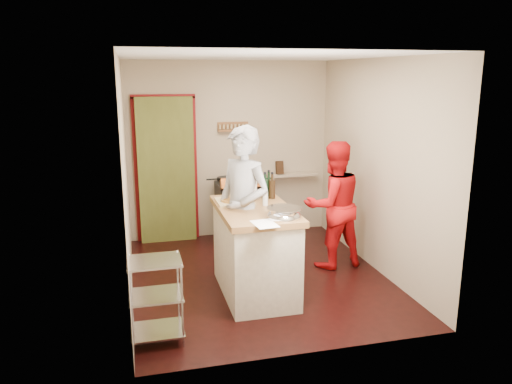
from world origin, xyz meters
TOP-DOWN VIEW (x-y plane):
  - floor at (0.00, 0.00)m, footprint 3.50×3.50m
  - back_wall at (-0.64, 1.78)m, footprint 3.00×0.44m
  - left_wall at (-1.50, 0.00)m, footprint 0.04×3.50m
  - right_wall at (1.50, 0.00)m, footprint 0.04×3.50m
  - ceiling at (0.00, 0.00)m, footprint 3.00×3.50m
  - stove at (0.05, 1.42)m, footprint 0.60×0.63m
  - wire_shelving at (-1.28, -1.20)m, footprint 0.48×0.40m
  - island at (-0.15, -0.41)m, footprint 0.78×1.44m
  - person_stripe at (-0.27, -0.35)m, footprint 0.77×0.82m
  - person_red at (1.00, 0.14)m, footprint 0.85×0.70m

SIDE VIEW (x-z plane):
  - floor at x=0.00m, z-range 0.00..0.00m
  - wire_shelving at x=-1.28m, z-range 0.04..0.84m
  - stove at x=0.05m, z-range -0.05..0.95m
  - island at x=-0.15m, z-range -0.13..1.17m
  - person_red at x=1.00m, z-range 0.00..1.61m
  - person_stripe at x=-0.27m, z-range 0.00..1.88m
  - back_wall at x=-0.64m, z-range -0.17..2.43m
  - left_wall at x=-1.50m, z-range 0.00..2.60m
  - right_wall at x=1.50m, z-range 0.00..2.60m
  - ceiling at x=0.00m, z-range 2.60..2.62m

